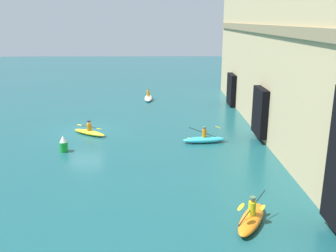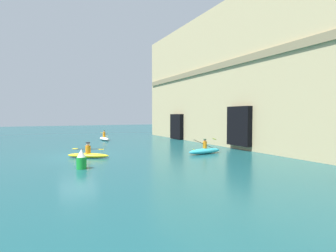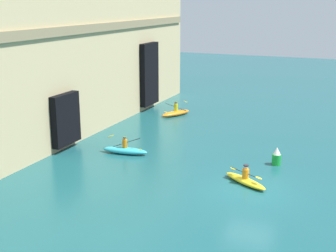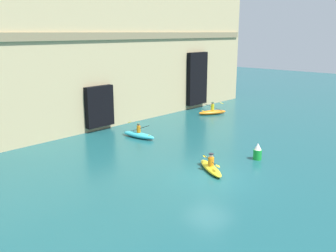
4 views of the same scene
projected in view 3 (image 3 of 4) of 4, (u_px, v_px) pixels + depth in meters
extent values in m
plane|color=#195156|center=(251.00, 191.00, 23.93)|extent=(120.00, 120.00, 0.00)
cube|color=tan|center=(28.00, 43.00, 30.67)|extent=(40.20, 5.61, 13.49)
cube|color=#847555|center=(64.00, 31.00, 29.37)|extent=(39.39, 0.24, 0.59)
cube|color=black|center=(64.00, 119.00, 30.21)|extent=(2.58, 0.70, 3.33)
cube|color=black|center=(148.00, 74.00, 41.24)|extent=(2.86, 0.70, 5.45)
ellipsoid|color=yellow|center=(245.00, 181.00, 24.87)|extent=(2.13, 2.80, 0.33)
cylinder|color=orange|center=(246.00, 174.00, 24.76)|extent=(0.35, 0.35, 0.51)
sphere|color=beige|center=(246.00, 167.00, 24.67)|extent=(0.23, 0.23, 0.23)
cylinder|color=#232328|center=(246.00, 165.00, 24.64)|extent=(0.29, 0.29, 0.06)
cylinder|color=black|center=(246.00, 173.00, 24.76)|extent=(1.06, 1.82, 0.07)
ellipsoid|color=yellow|center=(259.00, 178.00, 24.05)|extent=(0.37, 0.47, 0.06)
ellipsoid|color=yellow|center=(233.00, 169.00, 25.46)|extent=(0.37, 0.47, 0.06)
ellipsoid|color=orange|center=(176.00, 113.00, 39.56)|extent=(2.97, 2.03, 0.42)
cylinder|color=gold|center=(176.00, 107.00, 39.43)|extent=(0.31, 0.31, 0.59)
sphere|color=#9E704C|center=(176.00, 103.00, 39.33)|extent=(0.21, 0.21, 0.21)
cylinder|color=#4C6B4C|center=(176.00, 102.00, 39.30)|extent=(0.26, 0.26, 0.06)
cylinder|color=black|center=(176.00, 107.00, 39.42)|extent=(1.49, 1.41, 0.89)
ellipsoid|color=yellow|center=(166.00, 112.00, 39.18)|extent=(0.43, 0.42, 0.22)
ellipsoid|color=yellow|center=(185.00, 102.00, 39.67)|extent=(0.43, 0.42, 0.22)
ellipsoid|color=#33B2C6|center=(125.00, 151.00, 29.75)|extent=(1.08, 3.05, 0.42)
cylinder|color=orange|center=(125.00, 143.00, 29.62)|extent=(0.30, 0.30, 0.52)
sphere|color=#9E704C|center=(125.00, 138.00, 29.53)|extent=(0.19, 0.19, 0.19)
cylinder|color=#4C6B4C|center=(125.00, 137.00, 29.51)|extent=(0.24, 0.24, 0.06)
cylinder|color=black|center=(125.00, 143.00, 29.62)|extent=(0.21, 2.12, 0.87)
ellipsoid|color=yellow|center=(111.00, 136.00, 29.80)|extent=(0.22, 0.44, 0.21)
ellipsoid|color=yellow|center=(139.00, 150.00, 29.43)|extent=(0.22, 0.44, 0.21)
cylinder|color=green|center=(276.00, 160.00, 27.73)|extent=(0.54, 0.54, 0.65)
cone|color=white|center=(277.00, 151.00, 27.59)|extent=(0.46, 0.46, 0.44)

